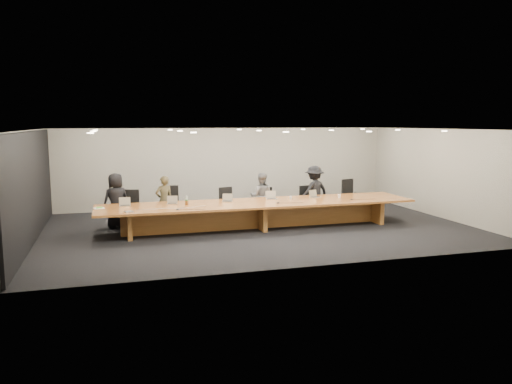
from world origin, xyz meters
TOP-DOWN VIEW (x-y plane):
  - ground at (0.00, 0.00)m, footprint 12.00×12.00m
  - back_wall at (0.00, 4.00)m, footprint 12.00×0.02m
  - left_wall_panel at (-5.94, 0.00)m, footprint 0.08×7.84m
  - conference_table at (0.00, 0.00)m, footprint 9.00×1.80m
  - chair_far_left at (-3.52, 1.24)m, footprint 0.68×0.68m
  - chair_left at (-2.39, 1.18)m, footprint 0.72×0.72m
  - chair_mid_left at (-0.59, 1.18)m, footprint 0.68×0.68m
  - chair_mid_right at (0.60, 1.24)m, footprint 0.62×0.62m
  - chair_right at (2.06, 1.33)m, footprint 0.58×0.58m
  - chair_far_right at (3.60, 1.30)m, footprint 0.75×0.75m
  - person_a at (-3.90, 1.21)m, footprint 0.90×0.75m
  - person_b at (-2.54, 1.22)m, footprint 0.60×0.48m
  - person_c at (0.42, 1.15)m, footprint 0.86×0.76m
  - person_d at (2.22, 1.22)m, footprint 1.18×0.88m
  - laptop_a at (-3.68, 0.40)m, footprint 0.30×0.22m
  - laptop_b at (-2.41, 0.38)m, footprint 0.32×0.26m
  - laptop_c at (-0.84, 0.34)m, footprint 0.34×0.29m
  - laptop_d at (0.51, 0.41)m, footprint 0.33×0.25m
  - laptop_e at (1.88, 0.36)m, footprint 0.36×0.31m
  - water_bottle at (-2.04, 0.13)m, footprint 0.08×0.08m
  - amber_mug at (-2.05, 0.08)m, footprint 0.11×0.11m
  - paper_cup_near at (1.06, 0.26)m, footprint 0.09×0.09m
  - paper_cup_far at (2.56, 0.12)m, footprint 0.10×0.10m
  - notepad at (-4.35, 0.17)m, footprint 0.30×0.27m
  - lime_gadget at (-4.34, 0.17)m, footprint 0.16×0.12m
  - av_box at (-3.62, -0.64)m, footprint 0.24×0.21m
  - mic_left at (-2.39, -0.62)m, footprint 0.12×0.12m
  - mic_center at (0.46, -0.35)m, footprint 0.12×0.12m
  - mic_right at (2.74, -0.35)m, footprint 0.12×0.12m

SIDE VIEW (x-z plane):
  - ground at x=0.00m, z-range 0.00..0.00m
  - chair_right at x=2.06m, z-range 0.00..0.99m
  - chair_mid_right at x=0.60m, z-range 0.00..1.00m
  - conference_table at x=0.00m, z-range 0.15..0.90m
  - chair_mid_left at x=-0.59m, z-range 0.00..1.06m
  - chair_far_left at x=-3.52m, z-range 0.00..1.08m
  - chair_far_right at x=3.60m, z-range 0.00..1.16m
  - chair_left at x=-2.39m, z-range 0.00..1.17m
  - person_b at x=-2.54m, z-range 0.00..1.45m
  - person_c at x=0.42m, z-range 0.00..1.46m
  - notepad at x=-4.35m, z-range 0.75..0.77m
  - mic_right at x=2.74m, z-range 0.75..0.78m
  - mic_center at x=0.46m, z-range 0.75..0.78m
  - mic_left at x=-2.39m, z-range 0.75..0.78m
  - av_box at x=-3.62m, z-range 0.75..0.78m
  - lime_gadget at x=-4.34m, z-range 0.77..0.79m
  - person_a at x=-3.90m, z-range 0.00..1.58m
  - paper_cup_near at x=1.06m, z-range 0.75..0.84m
  - paper_cup_far at x=2.56m, z-range 0.75..0.85m
  - amber_mug at x=-2.05m, z-range 0.75..0.86m
  - person_d at x=2.22m, z-range 0.00..1.63m
  - laptop_b at x=-2.41m, z-range 0.75..0.98m
  - laptop_c at x=-0.84m, z-range 0.75..0.98m
  - laptop_e at x=1.88m, z-range 0.75..0.98m
  - laptop_a at x=-3.68m, z-range 0.75..0.98m
  - water_bottle at x=-2.04m, z-range 0.75..0.99m
  - laptop_d at x=0.51m, z-range 0.75..1.00m
  - left_wall_panel at x=-5.94m, z-range 0.00..2.74m
  - back_wall at x=0.00m, z-range 0.00..2.80m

